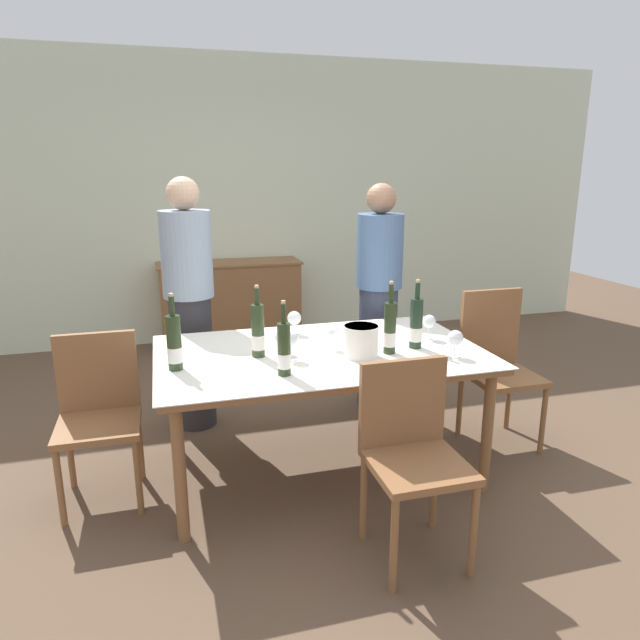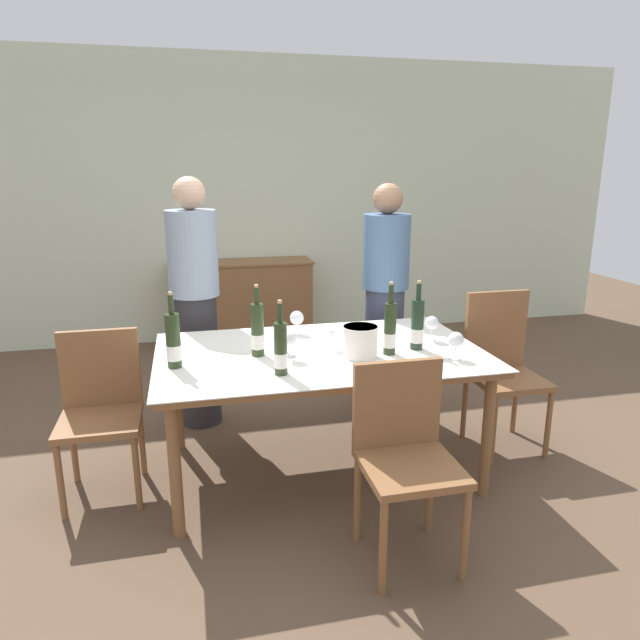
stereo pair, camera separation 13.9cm
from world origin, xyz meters
TOP-DOWN VIEW (x-y plane):
  - ground_plane at (0.00, 0.00)m, footprint 12.00×12.00m
  - back_wall at (0.00, 2.93)m, footprint 8.00×0.10m
  - sideboard_cabinet at (-0.18, 2.64)m, footprint 1.39×0.46m
  - dining_table at (0.00, 0.00)m, footprint 1.82×1.12m
  - ice_bucket at (0.19, -0.16)m, footprint 0.20×0.20m
  - wine_bottle_0 at (-0.79, -0.09)m, footprint 0.08×0.08m
  - wine_bottle_1 at (-0.27, -0.32)m, footprint 0.07×0.07m
  - wine_bottle_2 at (-0.35, -0.00)m, footprint 0.07×0.07m
  - wine_bottle_3 at (0.54, -0.09)m, footprint 0.07×0.07m
  - wine_bottle_4 at (0.36, -0.14)m, footprint 0.07×0.07m
  - wine_glass_0 at (-0.19, -0.10)m, footprint 0.08×0.08m
  - wine_glass_1 at (-0.21, 0.01)m, footprint 0.08×0.08m
  - wine_glass_2 at (0.08, 0.01)m, footprint 0.07×0.07m
  - wine_glass_3 at (-0.06, 0.37)m, footprint 0.09×0.09m
  - wine_glass_4 at (0.69, 0.05)m, footprint 0.08×0.08m
  - wine_glass_5 at (0.68, -0.30)m, footprint 0.08×0.08m
  - chair_near_front at (0.21, -0.79)m, footprint 0.42×0.42m
  - chair_left_end at (-1.20, 0.08)m, footprint 0.42×0.42m
  - chair_right_end at (1.20, 0.09)m, footprint 0.42×0.42m
  - person_host at (-0.67, 0.84)m, footprint 0.33×0.33m
  - person_guest_left at (0.67, 0.82)m, footprint 0.33×0.33m

SIDE VIEW (x-z plane):
  - ground_plane at x=0.00m, z-range 0.00..0.00m
  - sideboard_cabinet at x=-0.18m, z-range 0.00..0.84m
  - chair_left_end at x=-1.20m, z-range 0.07..0.95m
  - chair_near_front at x=0.21m, z-range 0.08..0.97m
  - chair_right_end at x=1.20m, z-range 0.07..1.05m
  - dining_table at x=0.00m, z-range 0.31..1.05m
  - person_guest_left at x=0.67m, z-range 0.00..1.64m
  - wine_glass_1 at x=-0.21m, z-range 0.76..0.90m
  - wine_glass_2 at x=0.08m, z-range 0.77..0.90m
  - ice_bucket at x=0.19m, z-range 0.75..0.92m
  - wine_glass_3 at x=-0.06m, z-range 0.77..0.91m
  - wine_glass_5 at x=0.68m, z-range 0.77..0.92m
  - wine_glass_4 at x=0.69m, z-range 0.77..0.92m
  - person_host at x=-0.67m, z-range 0.01..1.69m
  - wine_glass_0 at x=-0.19m, z-range 0.77..0.93m
  - wine_bottle_1 at x=-0.27m, z-range 0.68..1.06m
  - wine_bottle_0 at x=-0.79m, z-range 0.68..1.08m
  - wine_bottle_3 at x=0.54m, z-range 0.68..1.08m
  - wine_bottle_2 at x=-0.35m, z-range 0.68..1.08m
  - wine_bottle_4 at x=0.36m, z-range 0.68..1.08m
  - back_wall at x=0.00m, z-range 0.00..2.80m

